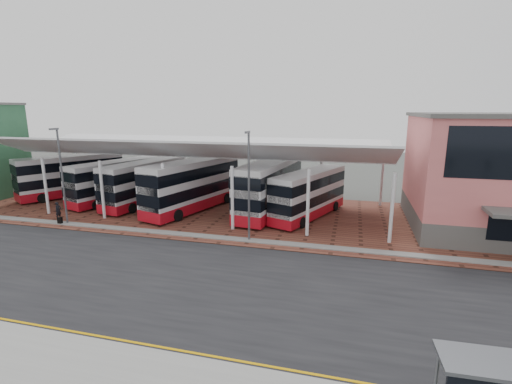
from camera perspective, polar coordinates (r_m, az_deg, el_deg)
ground at (r=22.87m, az=-10.45°, el=-12.26°), size 140.00×140.00×0.00m
road at (r=22.05m, az=-11.58°, el=-13.26°), size 120.00×14.00×0.02m
forecourt at (r=33.82m, az=2.03°, el=-3.70°), size 72.00×16.00×0.06m
sidewalk at (r=16.33m, az=-25.24°, el=-24.21°), size 120.00×4.00×0.14m
north_kerb at (r=28.13m, az=-5.08°, el=-7.09°), size 120.00×0.80×0.14m
yellow_line_near at (r=17.61m, az=-20.81°, el=-21.02°), size 120.00×0.12×0.01m
yellow_line_far at (r=17.81m, az=-20.22°, el=-20.55°), size 120.00×0.12×0.01m
canopy at (r=36.13m, az=-10.10°, el=6.50°), size 37.00×11.63×7.07m
lamp_west at (r=34.40m, az=-27.73°, el=2.52°), size 0.16×0.90×8.07m
lamp_east at (r=26.45m, az=-1.12°, el=1.34°), size 0.16×0.90×8.07m
bus_0 at (r=45.92m, az=-26.54°, el=2.22°), size 7.63×10.68×4.49m
bus_1 at (r=41.33m, az=-20.83°, el=1.53°), size 5.26×10.50×4.23m
bus_2 at (r=39.13m, az=-16.65°, el=1.33°), size 4.24×10.83×4.35m
bus_3 at (r=35.76m, az=-9.69°, el=0.99°), size 5.69×11.86×4.77m
bus_4 at (r=34.42m, az=2.16°, el=0.76°), size 4.15×11.96×4.83m
bus_5 at (r=33.31m, az=8.17°, el=-0.37°), size 5.78×10.20×4.14m
pedestrian at (r=36.78m, az=-28.13°, el=-2.56°), size 0.43×0.61×1.58m
suitcase at (r=35.35m, az=-27.93°, el=-3.92°), size 0.36×0.25×0.61m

